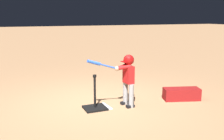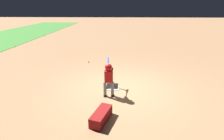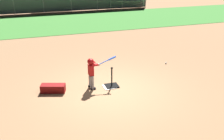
% 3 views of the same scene
% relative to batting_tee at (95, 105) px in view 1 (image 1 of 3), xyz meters
% --- Properties ---
extents(ground_plane, '(90.00, 90.00, 0.00)m').
position_rel_batting_tee_xyz_m(ground_plane, '(-0.12, -0.33, -0.10)').
color(ground_plane, '#99704C').
extents(home_plate, '(0.47, 0.47, 0.02)m').
position_rel_batting_tee_xyz_m(home_plate, '(-0.10, -0.03, -0.09)').
color(home_plate, white).
rests_on(home_plate, ground_plane).
extents(batting_tee, '(0.47, 0.42, 0.75)m').
position_rel_batting_tee_xyz_m(batting_tee, '(0.00, 0.00, 0.00)').
color(batting_tee, black).
rests_on(batting_tee, ground_plane).
extents(batter_child, '(1.07, 0.36, 1.14)m').
position_rel_batting_tee_xyz_m(batter_child, '(-0.70, 0.09, 0.63)').
color(batter_child, gray).
rests_on(batter_child, ground_plane).
extents(equipment_bag, '(0.90, 0.56, 0.28)m').
position_rel_batting_tee_xyz_m(equipment_bag, '(-2.09, 0.20, 0.04)').
color(equipment_bag, maroon).
rests_on(equipment_bag, ground_plane).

